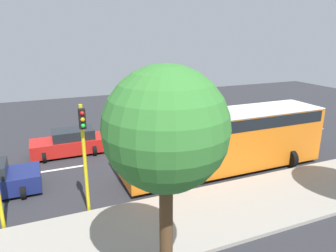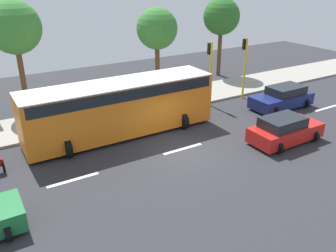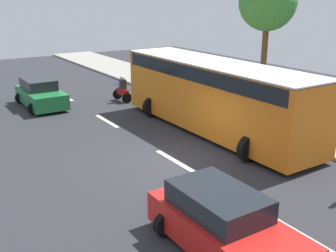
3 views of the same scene
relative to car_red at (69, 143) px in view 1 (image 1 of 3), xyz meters
name	(u,v)px [view 1 (image 1 of 3)]	position (x,y,z in m)	size (l,w,h in m)	color
ground_plane	(165,154)	(2.15, 5.35, -0.76)	(40.00, 60.00, 0.10)	#2D2D33
sidewalk	(229,209)	(9.15, 5.35, -0.64)	(4.00, 60.00, 0.15)	#9E998E
lane_stripe_north	(62,169)	(2.15, -0.65, -0.71)	(0.20, 2.40, 0.01)	white
lane_stripe_mid	(165,153)	(2.15, 5.35, -0.71)	(0.20, 2.40, 0.01)	white
lane_stripe_south	(246,140)	(2.15, 11.35, -0.71)	(0.20, 2.40, 0.01)	white
lane_stripe_far_south	(311,130)	(2.15, 17.35, -0.71)	(0.20, 2.40, 0.01)	white
car_red	(69,143)	(0.00, 0.00, 0.00)	(2.26, 4.26, 1.52)	red
car_green	(280,117)	(0.29, 15.91, 0.00)	(2.23, 4.10, 1.52)	#1E7238
city_bus	(225,137)	(5.58, 7.36, 1.13)	(3.20, 11.00, 3.16)	orange
motorcycle	(310,136)	(4.60, 14.51, -0.07)	(0.60, 1.30, 1.53)	black
traffic_light_midblock	(84,145)	(7.00, 0.00, 2.22)	(0.49, 0.24, 4.50)	yellow
street_tree_north	(166,130)	(11.99, 1.35, 4.07)	(3.14, 3.14, 6.40)	brown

